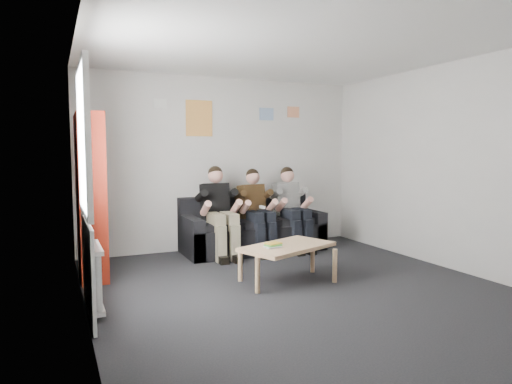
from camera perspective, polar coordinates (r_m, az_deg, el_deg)
room_shell at (r=5.02m, az=5.78°, el=2.85°), size 5.00×5.00×5.00m
sofa at (r=7.13m, az=-0.51°, el=-4.92°), size 2.16×0.88×0.83m
bookshelf at (r=5.92m, az=-19.89°, el=-0.47°), size 0.30×0.90×2.00m
coffee_table at (r=5.43m, az=3.95°, el=-7.16°), size 1.11×0.61×0.44m
game_cases at (r=5.30m, az=2.14°, el=-6.64°), size 0.21×0.18×0.04m
person_left at (r=6.68m, az=-4.56°, el=-2.52°), size 0.41×0.87×1.33m
person_middle at (r=6.90m, az=0.15°, el=-2.41°), size 0.38×0.82×1.28m
person_right at (r=7.17m, az=4.54°, el=-2.08°), size 0.39×0.84×1.30m
radiator at (r=4.71m, az=-19.35°, el=-9.89°), size 0.10×0.64×0.60m
window at (r=4.58m, az=-20.53°, el=-1.71°), size 0.05×1.30×2.36m
poster_large at (r=7.16m, az=-7.12°, el=9.13°), size 0.42×0.01×0.55m
poster_blue at (r=7.59m, az=1.32°, el=9.71°), size 0.25×0.01×0.20m
poster_pink at (r=7.82m, az=4.68°, el=9.93°), size 0.22×0.01×0.18m
poster_sign at (r=7.03m, az=-11.91°, el=10.78°), size 0.20×0.01×0.14m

